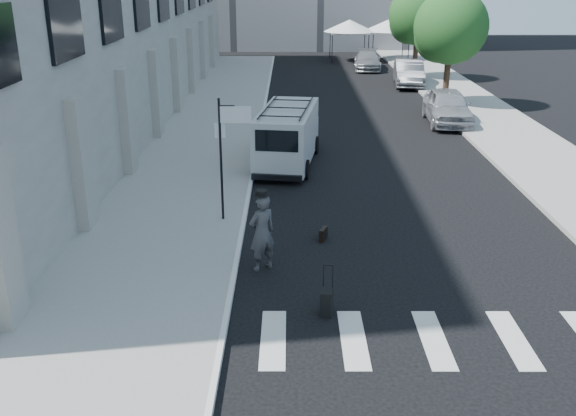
{
  "coord_description": "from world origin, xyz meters",
  "views": [
    {
      "loc": [
        -0.67,
        -14.07,
        6.94
      ],
      "look_at": [
        -0.72,
        1.0,
        1.3
      ],
      "focal_mm": 40.0,
      "sensor_mm": 36.0,
      "label": 1
    }
  ],
  "objects_px": {
    "businessman": "(262,233)",
    "suitcase": "(327,302)",
    "parked_car_c": "(368,60)",
    "briefcase": "(323,234)",
    "parked_car_b": "(409,73)",
    "cargo_van": "(288,135)",
    "parked_car_a": "(447,106)"
  },
  "relations": [
    {
      "from": "businessman",
      "to": "cargo_van",
      "type": "bearing_deg",
      "value": -128.7
    },
    {
      "from": "cargo_van",
      "to": "suitcase",
      "type": "bearing_deg",
      "value": -77.71
    },
    {
      "from": "suitcase",
      "to": "parked_car_a",
      "type": "relative_size",
      "value": 0.23
    },
    {
      "from": "parked_car_a",
      "to": "suitcase",
      "type": "bearing_deg",
      "value": -107.15
    },
    {
      "from": "businessman",
      "to": "suitcase",
      "type": "bearing_deg",
      "value": 88.7
    },
    {
      "from": "cargo_van",
      "to": "parked_car_b",
      "type": "bearing_deg",
      "value": 74.29
    },
    {
      "from": "briefcase",
      "to": "parked_car_b",
      "type": "xyz_separation_m",
      "value": [
        6.56,
        24.55,
        0.63
      ]
    },
    {
      "from": "businessman",
      "to": "parked_car_a",
      "type": "bearing_deg",
      "value": -152.09
    },
    {
      "from": "briefcase",
      "to": "cargo_van",
      "type": "height_order",
      "value": "cargo_van"
    },
    {
      "from": "cargo_van",
      "to": "briefcase",
      "type": "bearing_deg",
      "value": -74.39
    },
    {
      "from": "businessman",
      "to": "cargo_van",
      "type": "height_order",
      "value": "cargo_van"
    },
    {
      "from": "businessman",
      "to": "parked_car_b",
      "type": "distance_m",
      "value": 27.59
    },
    {
      "from": "parked_car_b",
      "to": "parked_car_c",
      "type": "xyz_separation_m",
      "value": [
        -1.8,
        6.93,
        -0.13
      ]
    },
    {
      "from": "briefcase",
      "to": "parked_car_c",
      "type": "bearing_deg",
      "value": 100.75
    },
    {
      "from": "parked_car_a",
      "to": "parked_car_b",
      "type": "relative_size",
      "value": 0.99
    },
    {
      "from": "cargo_van",
      "to": "parked_car_c",
      "type": "height_order",
      "value": "cargo_van"
    },
    {
      "from": "cargo_van",
      "to": "parked_car_c",
      "type": "relative_size",
      "value": 1.25
    },
    {
      "from": "briefcase",
      "to": "cargo_van",
      "type": "relative_size",
      "value": 0.08
    },
    {
      "from": "suitcase",
      "to": "parked_car_a",
      "type": "xyz_separation_m",
      "value": [
        6.68,
        18.07,
        0.53
      ]
    },
    {
      "from": "businessman",
      "to": "parked_car_a",
      "type": "height_order",
      "value": "businessman"
    },
    {
      "from": "businessman",
      "to": "briefcase",
      "type": "height_order",
      "value": "businessman"
    },
    {
      "from": "businessman",
      "to": "parked_car_c",
      "type": "xyz_separation_m",
      "value": [
        6.34,
        33.28,
        -0.3
      ]
    },
    {
      "from": "briefcase",
      "to": "parked_car_c",
      "type": "xyz_separation_m",
      "value": [
        4.76,
        31.47,
        0.5
      ]
    },
    {
      "from": "businessman",
      "to": "suitcase",
      "type": "height_order",
      "value": "businessman"
    },
    {
      "from": "businessman",
      "to": "cargo_van",
      "type": "relative_size",
      "value": 0.34
    },
    {
      "from": "suitcase",
      "to": "cargo_van",
      "type": "height_order",
      "value": "cargo_van"
    },
    {
      "from": "cargo_van",
      "to": "parked_car_c",
      "type": "bearing_deg",
      "value": 84.58
    },
    {
      "from": "parked_car_c",
      "to": "briefcase",
      "type": "bearing_deg",
      "value": -93.52
    },
    {
      "from": "briefcase",
      "to": "cargo_van",
      "type": "distance_m",
      "value": 7.46
    },
    {
      "from": "briefcase",
      "to": "parked_car_c",
      "type": "relative_size",
      "value": 0.1
    },
    {
      "from": "suitcase",
      "to": "parked_car_c",
      "type": "distance_m",
      "value": 35.81
    },
    {
      "from": "parked_car_b",
      "to": "parked_car_c",
      "type": "relative_size",
      "value": 1.05
    }
  ]
}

